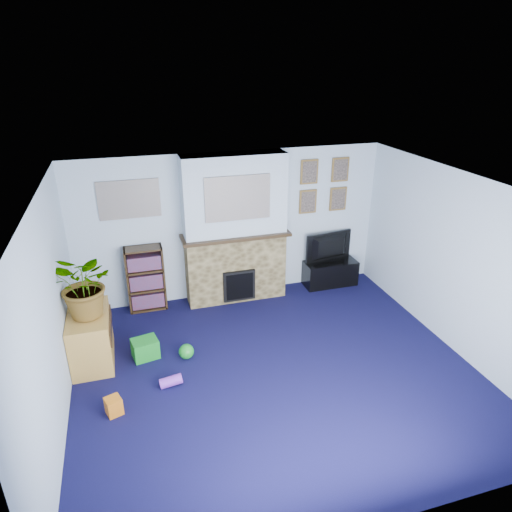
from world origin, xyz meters
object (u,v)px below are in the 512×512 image
object	(u,v)px
television	(331,248)
sideboard	(91,338)
tv_stand	(330,273)
bookshelf	(146,280)

from	to	relation	value
television	sideboard	distance (m)	4.12
tv_stand	sideboard	bearing A→B (deg)	-164.13
bookshelf	sideboard	bearing A→B (deg)	-123.81
television	bookshelf	world-z (taller)	bookshelf
television	bookshelf	xyz separation A→B (m)	(-3.14, 0.06, -0.19)
tv_stand	sideboard	xyz separation A→B (m)	(-3.94, -1.12, 0.12)
tv_stand	television	size ratio (longest dim) A/B	1.05
television	bookshelf	bearing A→B (deg)	-9.55
sideboard	bookshelf	bearing A→B (deg)	56.19
tv_stand	sideboard	world-z (taller)	sideboard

